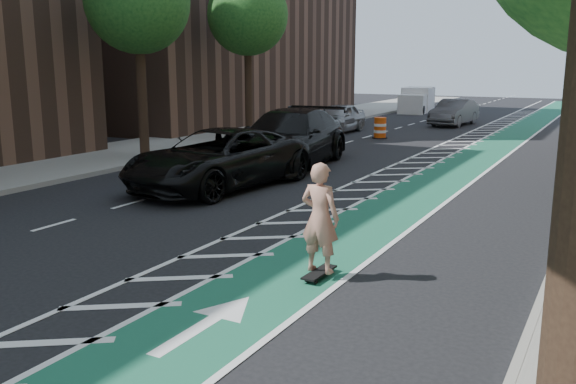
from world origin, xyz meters
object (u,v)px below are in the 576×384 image
Objects in this scene: skateboarder at (320,218)px; suv_near at (219,159)px; barrel_a at (225,172)px; suv_far at (289,138)px.

skateboarder reaches higher than suv_near.
suv_far is at bearing 88.96° from barrel_a.
skateboarder is at bearing -44.58° from barrel_a.
barrel_a is at bearing -42.99° from skateboarder.
suv_far is 3.94m from barrel_a.
suv_far is (-5.98, 9.85, -0.06)m from skateboarder.
suv_far is at bearing 96.53° from suv_near.
skateboarder is 0.31× the size of suv_near.
suv_near is at bearing -79.76° from barrel_a.
suv_far reaches higher than barrel_a.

